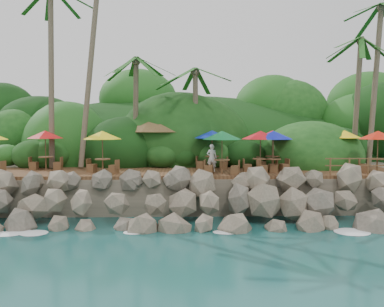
{
  "coord_description": "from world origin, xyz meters",
  "views": [
    {
      "loc": [
        -0.73,
        -18.85,
        5.13
      ],
      "look_at": [
        0.0,
        6.0,
        3.4
      ],
      "focal_mm": 37.35,
      "sensor_mm": 36.0,
      "label": 1
    }
  ],
  "objects": [
    {
      "name": "land_base",
      "position": [
        0.0,
        16.0,
        1.05
      ],
      "size": [
        32.0,
        25.2,
        2.1
      ],
      "primitive_type": "cube",
      "color": "gray",
      "rests_on": "ground"
    },
    {
      "name": "palms",
      "position": [
        0.77,
        8.82,
        12.34
      ],
      "size": [
        27.97,
        7.07,
        15.38
      ],
      "color": "brown",
      "rests_on": "ground"
    },
    {
      "name": "foam_line",
      "position": [
        0.0,
        0.3,
        0.03
      ],
      "size": [
        25.2,
        0.8,
        0.06
      ],
      "color": "white",
      "rests_on": "ground"
    },
    {
      "name": "seawall",
      "position": [
        0.0,
        2.0,
        1.15
      ],
      "size": [
        29.0,
        4.0,
        2.3
      ],
      "primitive_type": null,
      "color": "gray",
      "rests_on": "ground"
    },
    {
      "name": "ground",
      "position": [
        0.0,
        0.0,
        0.0
      ],
      "size": [
        140.0,
        140.0,
        0.0
      ],
      "primitive_type": "plane",
      "color": "#19514F",
      "rests_on": "ground"
    },
    {
      "name": "jungle_foliage",
      "position": [
        0.0,
        15.0,
        0.0
      ],
      "size": [
        44.0,
        16.0,
        12.0
      ],
      "primitive_type": null,
      "color": "#143811",
      "rests_on": "ground"
    },
    {
      "name": "palapa",
      "position": [
        -2.04,
        9.95,
        5.79
      ],
      "size": [
        5.12,
        5.12,
        4.6
      ],
      "color": "brown",
      "rests_on": "ground"
    },
    {
      "name": "dining_clusters",
      "position": [
        1.21,
        5.71,
        4.4
      ],
      "size": [
        25.28,
        5.24,
        2.53
      ],
      "color": "brown",
      "rests_on": "terrace"
    },
    {
      "name": "railing",
      "position": [
        10.62,
        3.65,
        2.91
      ],
      "size": [
        6.1,
        0.1,
        1.0
      ],
      "color": "brown",
      "rests_on": "terrace"
    },
    {
      "name": "waiter",
      "position": [
        1.21,
        5.61,
        3.15
      ],
      "size": [
        0.69,
        0.52,
        1.7
      ],
      "primitive_type": "imported",
      "rotation": [
        0.0,
        0.0,
        2.95
      ],
      "color": "white",
      "rests_on": "terrace"
    },
    {
      "name": "jungle_hill",
      "position": [
        0.0,
        23.5,
        0.0
      ],
      "size": [
        44.8,
        28.0,
        15.4
      ],
      "primitive_type": "ellipsoid",
      "color": "#143811",
      "rests_on": "ground"
    },
    {
      "name": "terrace",
      "position": [
        0.0,
        6.0,
        2.2
      ],
      "size": [
        26.0,
        5.0,
        0.2
      ],
      "primitive_type": "cube",
      "color": "brown",
      "rests_on": "land_base"
    }
  ]
}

